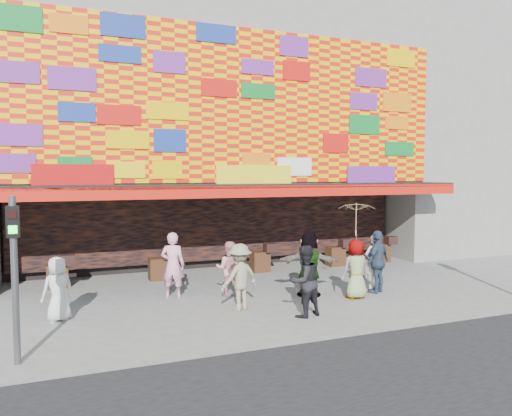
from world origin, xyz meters
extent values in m
plane|color=slate|center=(0.00, 0.00, 0.00)|extent=(90.00, 90.00, 0.00)
cube|color=gray|center=(0.00, 8.00, 6.50)|extent=(15.00, 8.00, 7.00)
cube|color=black|center=(0.00, 9.00, 1.50)|extent=(15.00, 6.00, 3.00)
cube|color=gray|center=(7.30, 5.00, 1.50)|extent=(0.40, 2.00, 3.00)
cube|color=black|center=(0.00, 3.40, 3.00)|extent=(15.20, 1.60, 0.12)
cube|color=red|center=(0.00, 2.62, 2.85)|extent=(15.20, 0.04, 0.35)
cube|color=#FFB700|center=(0.00, 3.96, 5.55)|extent=(14.80, 0.08, 4.90)
cube|color=black|center=(0.00, 5.85, 1.55)|extent=(14.00, 0.25, 2.50)
cube|color=gray|center=(13.00, 8.00, 6.00)|extent=(11.00, 8.00, 12.00)
cylinder|color=#59595B|center=(-6.20, -1.50, 1.50)|extent=(0.12, 0.12, 3.00)
cube|color=black|center=(-6.20, -1.50, 2.55)|extent=(0.22, 0.18, 0.55)
cube|color=black|center=(-6.20, -1.59, 2.68)|extent=(0.14, 0.02, 0.14)
cube|color=#19E533|center=(-6.20, -1.59, 2.42)|extent=(0.14, 0.02, 0.14)
imported|color=silver|center=(-5.50, 1.02, 0.75)|extent=(0.86, 0.74, 1.49)
imported|color=pink|center=(-2.57, 2.19, 0.90)|extent=(0.78, 0.68, 1.80)
imported|color=black|center=(-0.10, -0.78, 0.85)|extent=(0.96, 0.83, 1.70)
imported|color=gray|center=(-1.32, 0.31, 0.83)|extent=(1.21, 0.93, 1.66)
imported|color=#314156|center=(2.94, 0.54, 0.89)|extent=(1.13, 0.85, 1.78)
imported|color=gray|center=(0.96, 0.95, 0.90)|extent=(1.73, 1.23, 1.80)
imported|color=gray|center=(2.00, 0.21, 0.80)|extent=(0.81, 0.54, 1.61)
imported|color=silver|center=(2.99, 0.80, 0.82)|extent=(0.61, 0.40, 1.65)
imported|color=pink|center=(-1.09, 1.83, 0.76)|extent=(0.90, 0.82, 1.51)
imported|color=#FFD2A0|center=(2.00, 0.21, 2.16)|extent=(1.15, 1.17, 0.92)
cylinder|color=#4C3326|center=(2.00, 0.21, 1.25)|extent=(0.02, 0.02, 1.00)
camera|label=1|loc=(-5.51, -11.12, 3.39)|focal=35.00mm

